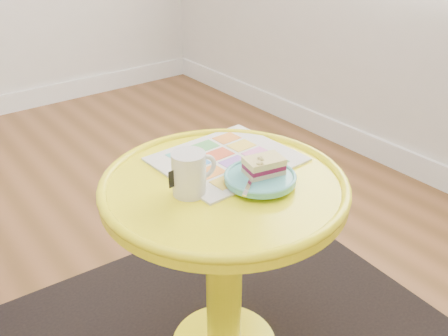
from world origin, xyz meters
TOP-DOWN VIEW (x-y plane):
  - side_table at (0.65, -0.27)m, footprint 0.60×0.60m
  - newspaper at (0.73, -0.18)m, footprint 0.35×0.30m
  - mug at (0.56, -0.26)m, footprint 0.11×0.08m
  - plate at (0.71, -0.33)m, footprint 0.17×0.17m
  - cake_slice at (0.73, -0.32)m, footprint 0.10×0.08m
  - fork at (0.68, -0.33)m, footprint 0.12×0.10m

SIDE VIEW (x-z plane):
  - side_table at x=0.65m, z-range 0.12..0.69m
  - newspaper at x=0.73m, z-range 0.57..0.57m
  - plate at x=0.71m, z-range 0.58..0.59m
  - fork at x=0.68m, z-range 0.59..0.60m
  - cake_slice at x=0.73m, z-range 0.59..0.63m
  - mug at x=0.56m, z-range 0.57..0.67m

